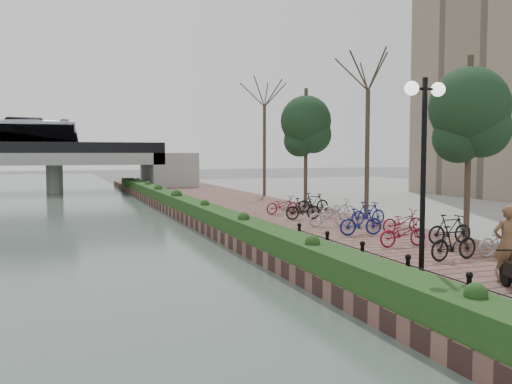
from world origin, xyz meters
name	(u,v)px	position (x,y,z in m)	size (l,w,h in m)	color
ground	(440,365)	(0.00, 0.00, 0.00)	(220.00, 220.00, 0.00)	#59595B
promenade	(277,221)	(4.00, 17.50, 0.25)	(8.00, 75.00, 0.50)	brown
hedge	(195,208)	(0.60, 20.00, 0.80)	(1.10, 56.00, 0.60)	#193E16
chain_fence	(436,283)	(1.40, 2.00, 0.85)	(0.10, 14.10, 0.70)	black
lamppost	(424,136)	(1.82, 3.08, 3.92)	(1.02, 0.32, 4.72)	black
pedestrian	(507,243)	(4.00, 2.82, 1.42)	(0.67, 0.44, 1.83)	brown
bicycle_parking	(382,222)	(5.49, 10.60, 0.97)	(2.40, 17.32, 1.00)	#A0A1A5
street_trees	(408,149)	(8.00, 12.68, 3.69)	(3.20, 37.12, 6.80)	#34281F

